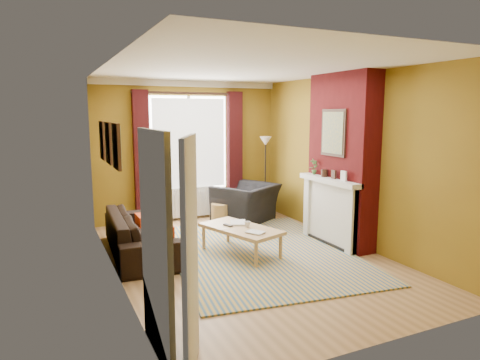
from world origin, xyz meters
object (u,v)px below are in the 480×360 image
Objects in this scene: armchair at (246,203)px; floor_lamp at (265,154)px; wicker_stool at (220,215)px; sofa at (140,233)px; coffee_table at (241,230)px.

armchair is 0.69× the size of floor_lamp.
wicker_stool is (-0.59, -0.07, -0.16)m from armchair.
sofa is 3.39m from floor_lamp.
coffee_table is (-0.95, -1.78, 0.01)m from armchair.
wicker_stool is (0.36, 1.70, -0.17)m from coffee_table.
wicker_stool is at bearing -57.34° from sofa.
sofa is at bearing -6.35° from armchair.
floor_lamp reaches higher than coffee_table.
wicker_stool is (1.75, 1.00, -0.10)m from sofa.
wicker_stool is at bearing -23.97° from armchair.
armchair is at bearing -62.42° from sofa.
armchair is at bearing -152.98° from floor_lamp.
coffee_table is 1.75m from wicker_stool.
coffee_table is (1.39, -0.70, 0.06)m from sofa.
floor_lamp reaches higher than armchair.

